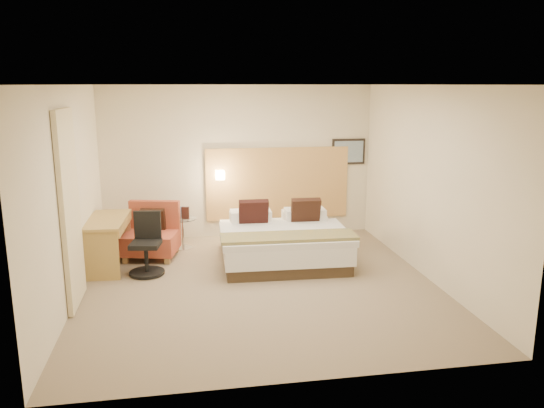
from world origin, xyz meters
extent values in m
cube|color=#7D6B54|center=(0.00, 0.00, -0.01)|extent=(4.80, 5.00, 0.02)
cube|color=white|center=(0.00, 0.00, 2.71)|extent=(4.80, 5.00, 0.02)
cube|color=beige|center=(0.00, 2.51, 1.35)|extent=(4.80, 0.02, 2.70)
cube|color=beige|center=(0.00, -2.51, 1.35)|extent=(4.80, 0.02, 2.70)
cube|color=beige|center=(-2.41, 0.00, 1.35)|extent=(0.02, 5.00, 2.70)
cube|color=beige|center=(2.41, 0.00, 1.35)|extent=(0.02, 5.00, 2.70)
cube|color=tan|center=(0.70, 2.47, 0.95)|extent=(2.60, 0.04, 1.30)
cube|color=black|center=(2.02, 2.48, 1.50)|extent=(0.62, 0.03, 0.47)
cube|color=gray|center=(2.02, 2.46, 1.50)|extent=(0.54, 0.01, 0.39)
cylinder|color=silver|center=(-0.35, 2.42, 1.15)|extent=(0.02, 0.12, 0.02)
cube|color=#FEECC6|center=(-0.35, 2.36, 1.15)|extent=(0.15, 0.15, 0.15)
cube|color=beige|center=(-2.36, -0.25, 1.22)|extent=(0.06, 0.90, 2.42)
cylinder|color=#94C0E4|center=(-1.06, 1.92, 0.61)|extent=(0.07, 0.07, 0.19)
cylinder|color=#8EA4DC|center=(-1.02, 1.91, 0.61)|extent=(0.07, 0.07, 0.19)
cube|color=#321914|center=(-0.98, 1.81, 0.62)|extent=(0.13, 0.08, 0.21)
cube|color=#382A1C|center=(0.50, 0.98, 0.08)|extent=(1.87, 1.87, 0.17)
cube|color=silver|center=(0.50, 0.98, 0.31)|extent=(1.93, 1.93, 0.28)
cube|color=silver|center=(0.49, 0.72, 0.49)|extent=(1.97, 1.41, 0.09)
cube|color=silver|center=(0.08, 1.69, 0.53)|extent=(0.66, 0.38, 0.17)
cube|color=white|center=(0.97, 1.66, 0.53)|extent=(0.66, 0.38, 0.17)
cube|color=white|center=(0.07, 1.45, 0.63)|extent=(0.66, 0.38, 0.17)
cube|color=silver|center=(0.96, 1.42, 0.63)|extent=(0.66, 0.38, 0.17)
cube|color=black|center=(0.09, 1.26, 0.70)|extent=(0.47, 0.27, 0.48)
cube|color=black|center=(0.93, 1.23, 0.70)|extent=(0.47, 0.27, 0.48)
cube|color=gold|center=(0.48, 0.35, 0.56)|extent=(1.98, 0.58, 0.05)
cube|color=tan|center=(-1.92, 1.24, 0.05)|extent=(0.10, 0.10, 0.10)
cube|color=#9C7C49|center=(-1.28, 1.10, 0.05)|extent=(0.10, 0.10, 0.10)
cube|color=#997048|center=(-1.79, 1.80, 0.05)|extent=(0.10, 0.10, 0.10)
cube|color=#9F734A|center=(-1.15, 1.66, 0.05)|extent=(0.10, 0.10, 0.10)
cube|color=#A6422C|center=(-1.53, 1.45, 0.26)|extent=(0.95, 0.88, 0.31)
cube|color=#983F28|center=(-1.47, 1.74, 0.63)|extent=(0.83, 0.30, 0.46)
cube|color=black|center=(-1.49, 1.63, 0.56)|extent=(0.42, 0.27, 0.40)
cylinder|color=white|center=(-1.03, 1.86, 0.01)|extent=(0.39, 0.39, 0.02)
cylinder|color=silver|center=(-1.03, 1.86, 0.26)|extent=(0.05, 0.05, 0.49)
cylinder|color=white|center=(-1.03, 1.86, 0.52)|extent=(0.57, 0.57, 0.01)
cube|color=#A88641|center=(-2.14, 1.09, 0.74)|extent=(0.62, 1.24, 0.04)
cube|color=#A68541|center=(-2.17, 0.52, 0.36)|extent=(0.51, 0.07, 0.72)
cube|color=#AC6B43|center=(-2.10, 1.65, 0.36)|extent=(0.51, 0.07, 0.72)
cube|color=tan|center=(-2.09, 1.08, 0.66)|extent=(0.52, 1.16, 0.10)
cylinder|color=black|center=(-1.56, 0.67, 0.03)|extent=(0.58, 0.58, 0.04)
cylinder|color=black|center=(-1.56, 0.67, 0.24)|extent=(0.07, 0.07, 0.39)
cube|color=black|center=(-1.56, 0.67, 0.46)|extent=(0.47, 0.47, 0.07)
cube|color=black|center=(-1.53, 0.85, 0.70)|extent=(0.39, 0.11, 0.41)
camera|label=1|loc=(-0.99, -6.83, 2.71)|focal=35.00mm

